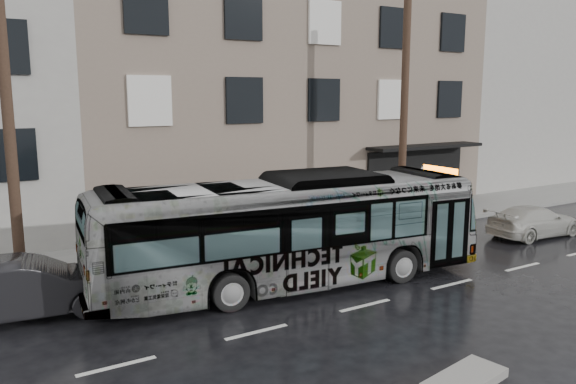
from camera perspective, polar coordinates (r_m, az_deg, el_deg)
name	(u,v)px	position (r m, az deg, el deg)	size (l,w,h in m)	color
ground	(312,279)	(16.92, 2.44, -8.82)	(120.00, 120.00, 0.00)	black
sidewalk	(239,241)	(20.98, -5.02, -4.94)	(90.00, 3.60, 0.15)	gray
building_taupe	(257,93)	(29.51, -3.16, 9.99)	(20.00, 12.00, 11.00)	#7B6D5F
building_filler	(500,86)	(41.96, 20.75, 10.01)	(18.00, 12.00, 12.00)	#A3A19A
utility_pole_front	(404,115)	(22.68, 11.70, 7.71)	(0.30, 0.30, 9.00)	#3F2B1F
utility_pole_rear	(9,124)	(16.70, -26.52, 6.20)	(0.30, 0.30, 9.00)	#3F2B1F
sign_post	(421,195)	(23.78, 13.37, -0.27)	(0.06, 0.06, 2.40)	slate
bus	(290,231)	(15.98, 0.21, -3.96)	(2.69, 11.48, 3.20)	#B2B2B2
white_sedan	(534,221)	(23.70, 23.74, -2.73)	(1.67, 4.11, 1.19)	#B3B2AA
dark_sedan	(28,288)	(15.34, -24.87, -8.85)	(1.55, 4.46, 1.47)	black
slush_pile	(465,380)	(11.67, 17.52, -17.76)	(1.80, 0.80, 0.18)	gray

